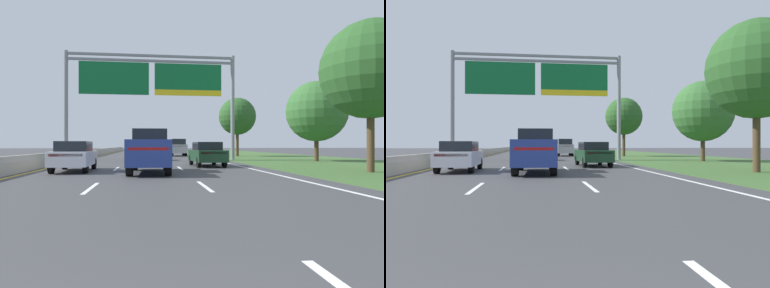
{
  "view_description": "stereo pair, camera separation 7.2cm",
  "coord_description": "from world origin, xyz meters",
  "views": [
    {
      "loc": [
        -0.04,
        -0.93,
        1.39
      ],
      "look_at": [
        2.92,
        22.22,
        1.44
      ],
      "focal_mm": 32.42,
      "sensor_mm": 36.0,
      "label": 1
    },
    {
      "loc": [
        0.04,
        -0.94,
        1.39
      ],
      "look_at": [
        2.92,
        22.22,
        1.44
      ],
      "focal_mm": 32.42,
      "sensor_mm": 36.0,
      "label": 2
    }
  ],
  "objects": [
    {
      "name": "car_white_left_lane_sedan",
      "position": [
        -3.87,
        17.88,
        0.82
      ],
      "size": [
        1.91,
        4.44,
        1.57
      ],
      "rotation": [
        0.0,
        0.0,
        1.59
      ],
      "color": "silver",
      "rests_on": "ground"
    },
    {
      "name": "pickup_truck_blue",
      "position": [
        0.06,
        16.43,
        1.07
      ],
      "size": [
        2.14,
        5.45,
        2.2
      ],
      "rotation": [
        0.0,
        0.0,
        1.55
      ],
      "color": "navy",
      "rests_on": "ground"
    },
    {
      "name": "roadside_tree_near",
      "position": [
        11.02,
        15.1,
        5.15
      ],
      "size": [
        4.93,
        4.93,
        7.63
      ],
      "color": "#4C3823",
      "rests_on": "ground"
    },
    {
      "name": "car_black_centre_lane_sedan",
      "position": [
        -0.02,
        30.54,
        0.82
      ],
      "size": [
        1.86,
        4.42,
        1.57
      ],
      "rotation": [
        0.0,
        0.0,
        1.58
      ],
      "color": "black",
      "rests_on": "ground"
    },
    {
      "name": "median_barrier_concrete",
      "position": [
        -6.6,
        35.0,
        0.35
      ],
      "size": [
        0.6,
        110.0,
        0.85
      ],
      "color": "#A8A399",
      "rests_on": "ground"
    },
    {
      "name": "car_darkgreen_right_lane_sedan",
      "position": [
        3.78,
        21.34,
        0.82
      ],
      "size": [
        1.95,
        4.45,
        1.57
      ],
      "rotation": [
        0.0,
        0.0,
        1.6
      ],
      "color": "#193D23",
      "rests_on": "ground"
    },
    {
      "name": "grass_verge_right",
      "position": [
        13.95,
        35.0,
        0.01
      ],
      "size": [
        14.0,
        110.0,
        0.02
      ],
      "primitive_type": "cube",
      "color": "#3D602D",
      "rests_on": "ground"
    },
    {
      "name": "car_red_centre_lane_sedan",
      "position": [
        -0.01,
        38.34,
        0.82
      ],
      "size": [
        1.92,
        4.44,
        1.57
      ],
      "rotation": [
        0.0,
        0.0,
        1.59
      ],
      "color": "maroon",
      "rests_on": "ground"
    },
    {
      "name": "lane_striping",
      "position": [
        0.0,
        34.54,
        0.0
      ],
      "size": [
        11.96,
        106.0,
        0.01
      ],
      "color": "white",
      "rests_on": "ground"
    },
    {
      "name": "roadside_tree_far",
      "position": [
        10.68,
        39.84,
        4.82
      ],
      "size": [
        4.49,
        4.49,
        7.08
      ],
      "color": "#4C3823",
      "rests_on": "ground"
    },
    {
      "name": "roadside_tree_mid",
      "position": [
        13.96,
        26.47,
        4.19
      ],
      "size": [
        5.04,
        5.04,
        6.71
      ],
      "color": "#4C3823",
      "rests_on": "ground"
    },
    {
      "name": "car_silver_right_lane_suv",
      "position": [
        3.69,
        42.11,
        1.1
      ],
      "size": [
        1.93,
        4.71,
        2.11
      ],
      "rotation": [
        0.0,
        0.0,
        1.57
      ],
      "color": "#B2B5BA",
      "rests_on": "ground"
    },
    {
      "name": "ground_plane",
      "position": [
        0.0,
        35.0,
        0.0
      ],
      "size": [
        220.0,
        220.0,
        0.0
      ],
      "primitive_type": "plane",
      "color": "#3D3D3F"
    },
    {
      "name": "overhead_sign_gantry",
      "position": [
        0.3,
        29.91,
        6.78
      ],
      "size": [
        15.06,
        0.42,
        9.52
      ],
      "color": "gray",
      "rests_on": "ground"
    }
  ]
}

